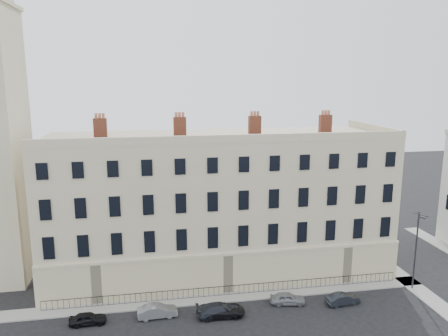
{
  "coord_description": "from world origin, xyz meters",
  "views": [
    {
      "loc": [
        -13.35,
        -33.33,
        20.97
      ],
      "look_at": [
        -5.69,
        10.0,
        11.86
      ],
      "focal_mm": 35.0,
      "sensor_mm": 36.0,
      "label": 1
    }
  ],
  "objects_px": {
    "car_d": "(222,310)",
    "car_e": "(288,298)",
    "car_f": "(343,299)",
    "streetlamp": "(416,247)",
    "car_a": "(88,319)",
    "car_b": "(157,311)",
    "car_c": "(220,310)"
  },
  "relations": [
    {
      "from": "car_b",
      "to": "car_d",
      "type": "distance_m",
      "value": 5.77
    },
    {
      "from": "car_c",
      "to": "car_d",
      "type": "height_order",
      "value": "car_c"
    },
    {
      "from": "car_a",
      "to": "streetlamp",
      "type": "height_order",
      "value": "streetlamp"
    },
    {
      "from": "car_a",
      "to": "car_d",
      "type": "distance_m",
      "value": 11.71
    },
    {
      "from": "car_d",
      "to": "car_e",
      "type": "xyz_separation_m",
      "value": [
        6.46,
        1.01,
        -0.0
      ]
    },
    {
      "from": "car_e",
      "to": "streetlamp",
      "type": "distance_m",
      "value": 13.92
    },
    {
      "from": "car_d",
      "to": "streetlamp",
      "type": "bearing_deg",
      "value": -81.7
    },
    {
      "from": "car_c",
      "to": "car_a",
      "type": "bearing_deg",
      "value": 81.96
    },
    {
      "from": "car_e",
      "to": "streetlamp",
      "type": "height_order",
      "value": "streetlamp"
    },
    {
      "from": "streetlamp",
      "to": "car_b",
      "type": "bearing_deg",
      "value": 161.21
    },
    {
      "from": "car_a",
      "to": "car_d",
      "type": "relative_size",
      "value": 0.77
    },
    {
      "from": "car_c",
      "to": "car_e",
      "type": "bearing_deg",
      "value": -86.17
    },
    {
      "from": "car_d",
      "to": "car_f",
      "type": "height_order",
      "value": "car_d"
    },
    {
      "from": "car_e",
      "to": "streetlamp",
      "type": "bearing_deg",
      "value": -77.6
    },
    {
      "from": "car_b",
      "to": "car_e",
      "type": "xyz_separation_m",
      "value": [
        12.17,
        0.18,
        -0.02
      ]
    },
    {
      "from": "car_a",
      "to": "car_e",
      "type": "relative_size",
      "value": 0.95
    },
    {
      "from": "car_a",
      "to": "car_d",
      "type": "height_order",
      "value": "car_d"
    },
    {
      "from": "car_f",
      "to": "streetlamp",
      "type": "distance_m",
      "value": 9.26
    },
    {
      "from": "car_f",
      "to": "streetlamp",
      "type": "xyz_separation_m",
      "value": [
        8.21,
        1.5,
        4.0
      ]
    },
    {
      "from": "car_e",
      "to": "car_f",
      "type": "bearing_deg",
      "value": -90.38
    },
    {
      "from": "car_b",
      "to": "car_e",
      "type": "bearing_deg",
      "value": -91.92
    },
    {
      "from": "car_b",
      "to": "car_d",
      "type": "height_order",
      "value": "car_b"
    },
    {
      "from": "car_c",
      "to": "streetlamp",
      "type": "height_order",
      "value": "streetlamp"
    },
    {
      "from": "car_d",
      "to": "car_e",
      "type": "distance_m",
      "value": 6.54
    },
    {
      "from": "car_b",
      "to": "car_f",
      "type": "distance_m",
      "value": 17.3
    },
    {
      "from": "car_d",
      "to": "car_e",
      "type": "bearing_deg",
      "value": -77.37
    },
    {
      "from": "car_b",
      "to": "streetlamp",
      "type": "relative_size",
      "value": 0.43
    },
    {
      "from": "car_e",
      "to": "car_f",
      "type": "xyz_separation_m",
      "value": [
        5.12,
        -0.94,
        -0.03
      ]
    },
    {
      "from": "car_e",
      "to": "car_f",
      "type": "distance_m",
      "value": 5.2
    },
    {
      "from": "car_a",
      "to": "streetlamp",
      "type": "distance_m",
      "value": 31.75
    },
    {
      "from": "car_d",
      "to": "car_f",
      "type": "relative_size",
      "value": 1.26
    },
    {
      "from": "car_f",
      "to": "streetlamp",
      "type": "height_order",
      "value": "streetlamp"
    }
  ]
}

